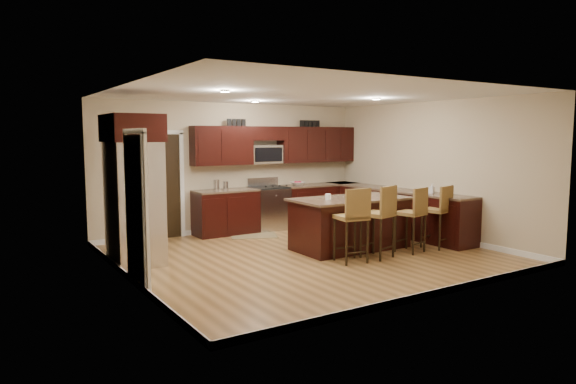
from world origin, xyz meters
TOP-DOWN VIEW (x-y plane):
  - floor at (0.00, 0.00)m, footprint 6.00×6.00m
  - ceiling at (0.00, 0.00)m, footprint 6.00×6.00m
  - wall_back at (0.00, 2.75)m, footprint 6.00×0.00m
  - wall_left at (-3.00, 0.00)m, footprint 0.00×5.50m
  - wall_right at (3.00, 0.00)m, footprint 0.00×5.50m
  - base_cabinets at (1.90, 1.45)m, footprint 4.02×3.96m
  - upper_cabinets at (1.04, 2.58)m, footprint 4.00×0.33m
  - range at (0.68, 2.45)m, footprint 0.76×0.64m
  - microwave at (0.68, 2.60)m, footprint 0.76×0.31m
  - doorway at (-1.65, 2.73)m, footprint 0.85×0.03m
  - pantry_door at (-2.98, -0.30)m, footprint 0.03×0.80m
  - letter_decor at (0.90, 2.58)m, footprint 2.20×0.03m
  - island at (0.95, 0.02)m, footprint 2.12×1.12m
  - stool_left at (0.32, -0.83)m, footprint 0.51×0.51m
  - stool_mid at (0.90, -0.83)m, footprint 0.55×0.55m
  - stool_right at (1.67, -0.82)m, footprint 0.50×0.50m
  - refrigerator at (-2.62, 1.00)m, footprint 0.79×1.02m
  - floor_mat at (0.03, 1.96)m, footprint 1.09×0.92m
  - fruit_bowl at (1.43, 2.45)m, footprint 0.33×0.33m
  - soap_bottle at (2.70, -0.28)m, footprint 0.11×0.11m
  - canister_tall at (-0.55, 2.45)m, footprint 0.12×0.12m
  - canister_short at (-0.35, 2.45)m, footprint 0.11×0.11m
  - island_jar at (0.45, 0.02)m, footprint 0.10×0.10m
  - stool_extra at (2.32, -0.82)m, footprint 0.50×0.50m

SIDE VIEW (x-z plane):
  - floor at x=0.00m, z-range 0.00..0.00m
  - floor_mat at x=0.03m, z-range 0.00..0.01m
  - island at x=0.95m, z-range -0.03..0.89m
  - base_cabinets at x=1.90m, z-range 0.00..0.92m
  - range at x=0.68m, z-range -0.08..1.03m
  - stool_right at x=1.67m, z-range 0.14..1.28m
  - stool_extra at x=2.32m, z-range 0.14..1.28m
  - stool_left at x=0.32m, z-range 0.15..1.35m
  - stool_mid at x=0.90m, z-range 0.15..1.36m
  - fruit_bowl at x=1.43m, z-range 0.92..1.00m
  - island_jar at x=0.45m, z-range 0.92..1.02m
  - canister_short at x=-0.35m, z-range 0.92..1.09m
  - soap_bottle at x=2.70m, z-range 0.92..1.11m
  - pantry_door at x=-2.98m, z-range 0.00..2.04m
  - canister_tall at x=-0.55m, z-range 0.92..1.14m
  - doorway at x=-1.65m, z-range 0.00..2.06m
  - refrigerator at x=-2.62m, z-range 0.03..2.38m
  - wall_back at x=0.00m, z-range -1.65..4.35m
  - wall_left at x=-3.00m, z-range -1.40..4.10m
  - wall_right at x=3.00m, z-range -1.40..4.10m
  - microwave at x=0.68m, z-range 1.42..1.82m
  - upper_cabinets at x=1.04m, z-range 1.44..2.24m
  - letter_decor at x=0.90m, z-range 2.22..2.37m
  - ceiling at x=0.00m, z-range 2.70..2.70m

